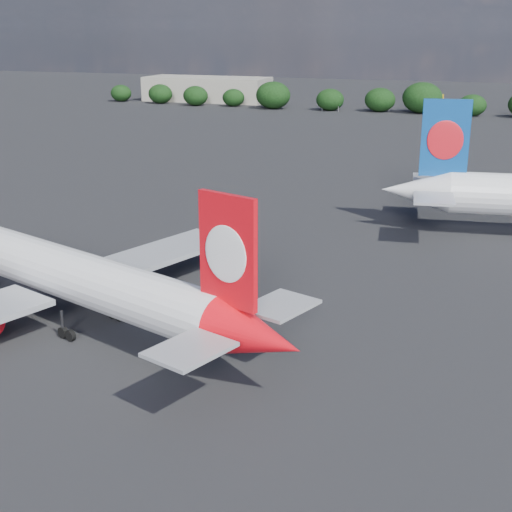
% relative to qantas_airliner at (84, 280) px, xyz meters
% --- Properties ---
extents(ground, '(500.00, 500.00, 0.00)m').
position_rel_qantas_airliner_xyz_m(ground, '(-0.67, 48.33, -4.29)').
color(ground, black).
rests_on(ground, ground).
extents(qantas_airliner, '(42.04, 40.39, 14.10)m').
position_rel_qantas_airliner_xyz_m(qantas_airliner, '(0.00, 0.00, 0.00)').
color(qantas_airliner, white).
rests_on(qantas_airliner, ground).
extents(terminal_building, '(42.00, 16.00, 8.00)m').
position_rel_qantas_airliner_xyz_m(terminal_building, '(-65.67, 180.33, -0.29)').
color(terminal_building, gray).
rests_on(terminal_building, ground).
extents(highway_sign, '(6.00, 0.30, 4.50)m').
position_rel_qantas_airliner_xyz_m(highway_sign, '(-18.67, 164.33, -1.17)').
color(highway_sign, '#13611A').
rests_on(highway_sign, ground).
extents(billboard_yellow, '(5.00, 0.30, 5.50)m').
position_rel_qantas_airliner_xyz_m(billboard_yellow, '(11.33, 170.33, -0.42)').
color(billboard_yellow, yellow).
rests_on(billboard_yellow, ground).
extents(horizon_treeline, '(202.66, 15.12, 8.99)m').
position_rel_qantas_airliner_xyz_m(horizon_treeline, '(16.37, 167.74, -0.55)').
color(horizon_treeline, black).
rests_on(horizon_treeline, ground).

